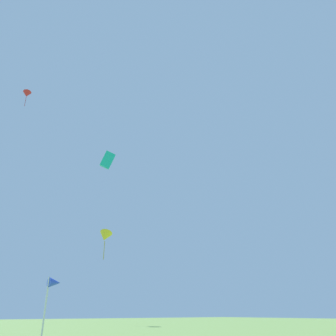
% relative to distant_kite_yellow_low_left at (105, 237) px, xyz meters
% --- Properties ---
extents(distant_kite_yellow_low_left, '(1.68, 1.70, 2.81)m').
position_rel_distant_kite_yellow_low_left_xyz_m(distant_kite_yellow_low_left, '(0.00, 0.00, 0.00)').
color(distant_kite_yellow_low_left, yellow).
extents(distant_kite_teal_overhead_distant, '(1.00, 1.09, 1.25)m').
position_rel_distant_kite_yellow_low_left_xyz_m(distant_kite_teal_overhead_distant, '(-5.53, -10.64, 2.35)').
color(distant_kite_teal_overhead_distant, '#19B2AD').
extents(distant_kite_red_high_left, '(0.83, 0.86, 1.61)m').
position_rel_distant_kite_yellow_low_left_xyz_m(distant_kite_red_high_left, '(-8.98, -0.11, 11.88)').
color(distant_kite_red_high_left, red).
extents(marker_flag, '(0.30, 0.24, 1.74)m').
position_rel_distant_kite_yellow_low_left_xyz_m(marker_flag, '(-11.21, -19.93, -5.92)').
color(marker_flag, silver).
rests_on(marker_flag, ground).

